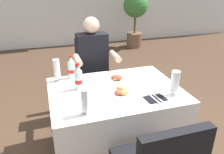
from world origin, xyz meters
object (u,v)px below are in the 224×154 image
Objects in this scene: main_dining_table at (115,104)px; potted_plant_corner at (135,13)px; cola_bottle_secondary at (78,78)px; plate_far_diner at (114,80)px; chair_far_diner_seat at (95,72)px; plate_near_camera at (123,93)px; beer_glass_right at (85,102)px; napkin_cutlery_set at (155,98)px; beer_glass_middle at (57,70)px; seated_diner_far at (94,64)px; cola_bottle_primary at (71,68)px; beer_glass_left at (175,83)px.

potted_plant_corner reaches higher than main_dining_table.
plate_far_diner is at bearing 9.56° from cola_bottle_secondary.
chair_far_diner_seat is 3.82× the size of plate_near_camera.
potted_plant_corner reaches higher than beer_glass_right.
main_dining_table is 0.42m from napkin_cutlery_set.
beer_glass_middle is 1.17× the size of napkin_cutlery_set.
chair_far_diner_seat is at bearing 45.45° from beer_glass_middle.
napkin_cutlery_set is at bearing -32.92° from cola_bottle_secondary.
napkin_cutlery_set is (0.30, -1.00, 0.01)m from seated_diner_far.
beer_glass_middle is 0.90× the size of cola_bottle_secondary.
potted_plant_corner is at bearing 69.63° from napkin_cutlery_set.
napkin_cutlery_set is at bearing -46.75° from cola_bottle_primary.
seated_diner_far is 5.01× the size of cola_bottle_secondary.
seated_diner_far is 0.61m from beer_glass_middle.
cola_bottle_primary is at bearing 151.75° from plate_far_diner.
cola_bottle_secondary is at bearing 162.02° from main_dining_table.
napkin_cutlery_set is (0.22, -0.44, -0.01)m from plate_far_diner.
beer_glass_middle reaches higher than main_dining_table.
plate_near_camera is 0.71m from beer_glass_middle.
plate_near_camera is 1.01× the size of cola_bottle_secondary.
napkin_cutlery_set is at bearing 4.99° from beer_glass_right.
seated_diner_far is 5.63× the size of beer_glass_left.
cola_bottle_primary is at bearing -126.66° from chair_far_diner_seat.
napkin_cutlery_set is (-0.19, -0.02, -0.11)m from beer_glass_left.
cola_bottle_secondary is 3.96m from potted_plant_corner.
chair_far_diner_seat reaches higher than beer_glass_middle.
seated_diner_far is 6.02× the size of beer_glass_right.
chair_far_diner_seat is 0.64m from cola_bottle_primary.
cola_bottle_secondary reaches higher than plate_far_diner.
napkin_cutlery_set is at bearing -45.86° from main_dining_table.
napkin_cutlery_set is at bearing -38.96° from beer_glass_middle.
chair_far_diner_seat is at bearing 90.00° from main_dining_table.
seated_diner_far is 1.10m from beer_glass_left.
seated_diner_far is 0.86m from plate_near_camera.
plate_near_camera is 1.14× the size of beer_glass_left.
cola_bottle_secondary reaches higher than beer_glass_middle.
cola_bottle_secondary reaches higher than beer_glass_left.
beer_glass_left is 0.99× the size of beer_glass_middle.
seated_diner_far is at bearing -121.48° from potted_plant_corner.
beer_glass_middle is at bearing 126.41° from cola_bottle_secondary.
plate_near_camera is (0.03, -0.97, 0.19)m from chair_far_diner_seat.
chair_far_diner_seat reaches higher than beer_glass_left.
beer_glass_right is at bearing -77.48° from beer_glass_middle.
beer_glass_right is 0.70m from cola_bottle_primary.
potted_plant_corner is (1.72, 2.80, 0.16)m from seated_diner_far.
chair_far_diner_seat reaches higher than beer_glass_right.
chair_far_diner_seat is 0.75m from beer_glass_middle.
beer_glass_left is (0.49, -0.98, 0.13)m from seated_diner_far.
napkin_cutlery_set reaches higher than main_dining_table.
potted_plant_corner is (1.68, 2.69, 0.32)m from chair_far_diner_seat.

